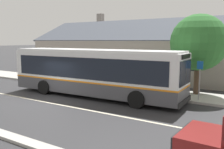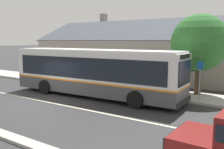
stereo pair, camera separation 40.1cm
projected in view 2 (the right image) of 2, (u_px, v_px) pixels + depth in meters
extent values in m
plane|color=#2D2D30|center=(42.00, 101.00, 15.64)|extent=(300.00, 300.00, 0.00)
cube|color=#ADAAA3|center=(100.00, 86.00, 20.55)|extent=(60.00, 3.00, 0.15)
cube|color=beige|center=(42.00, 101.00, 15.64)|extent=(60.00, 0.16, 0.01)
cube|color=gray|center=(140.00, 57.00, 28.05)|extent=(21.24, 10.78, 3.72)
cube|color=#424751|center=(128.00, 30.00, 25.43)|extent=(21.84, 5.45, 2.42)
cube|color=#424751|center=(151.00, 31.00, 29.85)|extent=(21.84, 5.45, 2.42)
cube|color=gray|center=(104.00, 19.00, 31.55)|extent=(0.70, 0.70, 1.20)
cube|color=black|center=(58.00, 56.00, 27.72)|extent=(1.10, 0.06, 1.30)
cube|color=black|center=(93.00, 58.00, 24.96)|extent=(1.10, 0.06, 1.30)
cube|color=black|center=(136.00, 60.00, 22.20)|extent=(1.10, 0.06, 1.30)
cube|color=black|center=(192.00, 63.00, 19.45)|extent=(1.10, 0.06, 1.30)
cube|color=#4C3323|center=(143.00, 71.00, 21.95)|extent=(1.00, 0.06, 2.10)
cube|color=#47474C|center=(94.00, 86.00, 16.90)|extent=(12.30, 2.92, 0.84)
cube|color=orange|center=(94.00, 79.00, 16.84)|extent=(12.32, 2.94, 0.10)
cube|color=white|center=(93.00, 65.00, 16.71)|extent=(12.30, 2.92, 1.84)
cube|color=white|center=(93.00, 50.00, 16.57)|extent=(12.05, 2.79, 0.12)
cube|color=black|center=(104.00, 65.00, 17.78)|extent=(11.23, 0.42, 1.34)
cube|color=black|center=(82.00, 68.00, 15.66)|extent=(11.23, 0.42, 1.34)
cube|color=black|center=(185.00, 73.00, 13.49)|extent=(0.12, 2.20, 1.34)
cube|color=black|center=(185.00, 57.00, 13.37)|extent=(0.10, 1.75, 0.24)
cube|color=black|center=(184.00, 102.00, 13.70)|extent=(0.17, 2.50, 0.28)
cube|color=#197233|center=(87.00, 82.00, 18.77)|extent=(3.42, 0.15, 0.58)
cube|color=black|center=(168.00, 78.00, 15.35)|extent=(0.90, 0.06, 2.43)
cylinder|color=black|center=(153.00, 92.00, 15.98)|extent=(1.01, 0.31, 1.00)
cylinder|color=black|center=(135.00, 100.00, 13.88)|extent=(1.01, 0.31, 1.00)
cylinder|color=black|center=(69.00, 82.00, 19.75)|extent=(1.01, 0.31, 1.00)
cylinder|color=black|center=(45.00, 87.00, 17.65)|extent=(1.01, 0.31, 1.00)
cube|color=#232326|center=(176.00, 139.00, 7.78)|extent=(0.14, 1.73, 0.59)
cube|color=silver|center=(167.00, 141.00, 7.28)|extent=(0.07, 0.24, 0.16)
cube|color=silver|center=(182.00, 129.00, 8.26)|extent=(0.07, 0.24, 0.16)
cylinder|color=black|center=(219.00, 148.00, 7.95)|extent=(0.77, 0.29, 0.76)
cube|color=#4C4C4C|center=(42.00, 74.00, 23.84)|extent=(1.67, 0.10, 0.04)
cube|color=#4C4C4C|center=(40.00, 74.00, 23.72)|extent=(1.67, 0.10, 0.04)
cube|color=#4C4C4C|center=(39.00, 74.00, 23.60)|extent=(1.67, 0.10, 0.04)
cube|color=#4C4C4C|center=(38.00, 71.00, 23.46)|extent=(1.67, 0.04, 0.10)
cube|color=#4C4C4C|center=(38.00, 70.00, 23.44)|extent=(1.67, 0.04, 0.10)
cube|color=black|center=(45.00, 77.00, 23.38)|extent=(0.08, 0.43, 0.45)
cube|color=black|center=(36.00, 76.00, 24.12)|extent=(0.08, 0.43, 0.45)
cube|color=#4C4C4C|center=(80.00, 78.00, 20.99)|extent=(1.51, 0.10, 0.04)
cube|color=#4C4C4C|center=(79.00, 79.00, 20.88)|extent=(1.51, 0.10, 0.04)
cube|color=#4C4C4C|center=(78.00, 79.00, 20.76)|extent=(1.51, 0.10, 0.04)
cube|color=#4C4C4C|center=(77.00, 75.00, 20.61)|extent=(1.51, 0.04, 0.10)
cube|color=#4C4C4C|center=(77.00, 74.00, 20.59)|extent=(1.51, 0.04, 0.10)
cube|color=black|center=(85.00, 82.00, 20.57)|extent=(0.08, 0.43, 0.45)
cube|color=black|center=(74.00, 81.00, 21.24)|extent=(0.08, 0.43, 0.45)
cylinder|color=#4C3828|center=(198.00, 79.00, 16.77)|extent=(0.43, 0.43, 2.41)
sphere|color=#2D6B2D|center=(200.00, 42.00, 16.44)|extent=(3.77, 3.77, 3.77)
cylinder|color=gray|center=(200.00, 81.00, 14.95)|extent=(0.07, 0.07, 2.40)
cube|color=#1959A5|center=(200.00, 65.00, 14.81)|extent=(0.36, 0.03, 0.48)
cylinder|color=slate|center=(26.00, 71.00, 26.26)|extent=(0.06, 0.06, 0.75)
cylinder|color=slate|center=(33.00, 72.00, 25.64)|extent=(0.06, 0.06, 0.75)
cylinder|color=slate|center=(29.00, 68.00, 25.90)|extent=(1.10, 0.06, 0.06)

